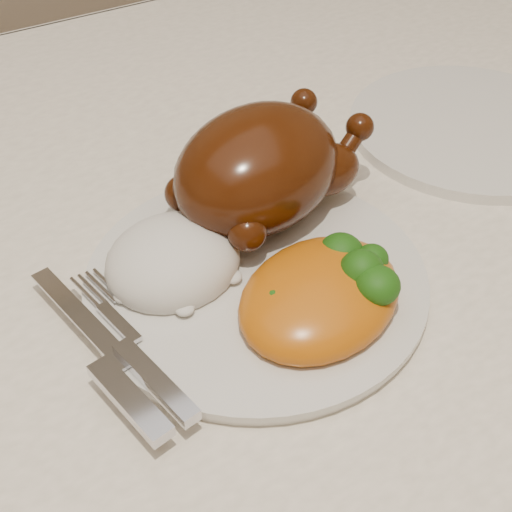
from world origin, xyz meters
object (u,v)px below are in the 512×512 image
side_plate (471,127)px  dinner_plate (256,281)px  dining_table (164,375)px  roast_chicken (261,167)px

side_plate → dinner_plate: bearing=-165.3°
dining_table → roast_chicken: roast_chicken is taller
dinner_plate → side_plate: 0.31m
roast_chicken → dinner_plate: bearing=-140.2°
dining_table → dinner_plate: bearing=-26.9°
dining_table → side_plate: size_ratio=6.60×
side_plate → roast_chicken: bearing=-177.1°
side_plate → dining_table: bearing=-173.5°
dining_table → side_plate: bearing=6.5°
dinner_plate → roast_chicken: roast_chicken is taller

